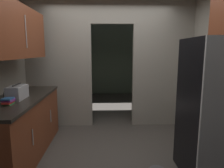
{
  "coord_description": "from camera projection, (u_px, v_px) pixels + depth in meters",
  "views": [
    {
      "loc": [
        -0.09,
        -2.78,
        1.59
      ],
      "look_at": [
        0.03,
        0.58,
        1.03
      ],
      "focal_mm": 31.84,
      "sensor_mm": 36.0,
      "label": 1
    }
  ],
  "objects": [
    {
      "name": "boombox",
      "position": [
        17.0,
        93.0,
        2.84
      ],
      "size": [
        0.21,
        0.36,
        0.22
      ],
      "color": "#B2B2B7",
      "rests_on": "lower_cabinet_run"
    },
    {
      "name": "upper_cabinet_counterside",
      "position": [
        13.0,
        32.0,
        2.78
      ],
      "size": [
        0.36,
        1.77,
        0.75
      ],
      "color": "brown"
    },
    {
      "name": "adjoining_room_shell",
      "position": [
        108.0,
        57.0,
        6.3
      ],
      "size": [
        3.46,
        3.29,
        2.81
      ],
      "color": "slate",
      "rests_on": "ground"
    },
    {
      "name": "kitchen_partition",
      "position": [
        109.0,
        56.0,
        4.14
      ],
      "size": [
        3.46,
        0.12,
        2.81
      ],
      "color": "#9E998C",
      "rests_on": "ground"
    },
    {
      "name": "book_stack",
      "position": [
        8.0,
        101.0,
        2.55
      ],
      "size": [
        0.13,
        0.17,
        0.09
      ],
      "color": "#388C47",
      "rests_on": "lower_cabinet_run"
    },
    {
      "name": "ground",
      "position": [
        112.0,
        158.0,
        3.0
      ],
      "size": [
        20.0,
        20.0,
        0.0
      ],
      "primitive_type": "plane",
      "color": "#47423D"
    },
    {
      "name": "lower_cabinet_run",
      "position": [
        20.0,
        127.0,
        3.01
      ],
      "size": [
        0.7,
        1.97,
        0.91
      ],
      "color": "brown",
      "rests_on": "ground"
    },
    {
      "name": "refrigerator",
      "position": [
        219.0,
        110.0,
        2.45
      ],
      "size": [
        0.81,
        0.76,
        1.74
      ],
      "color": "black",
      "rests_on": "ground"
    }
  ]
}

